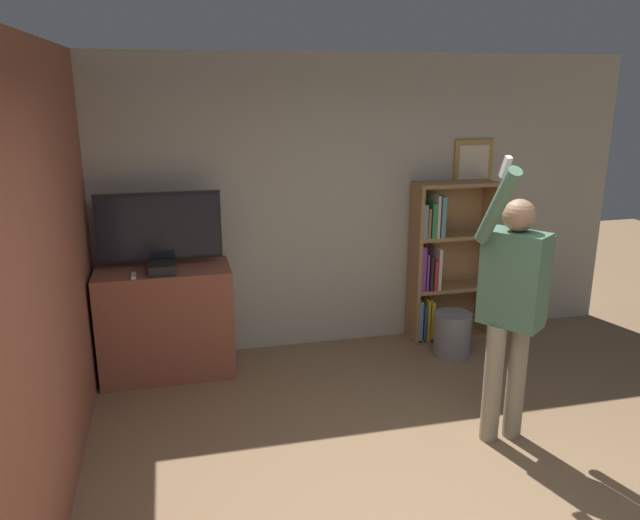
{
  "coord_description": "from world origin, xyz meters",
  "views": [
    {
      "loc": [
        -1.33,
        -2.6,
        2.45
      ],
      "look_at": [
        -0.29,
        1.68,
        1.19
      ],
      "focal_mm": 35.0,
      "sensor_mm": 36.0,
      "label": 1
    }
  ],
  "objects_px": {
    "game_console": "(162,268)",
    "person": "(512,299)",
    "bookshelf": "(442,263)",
    "television": "(160,229)",
    "waste_bin": "(452,334)"
  },
  "relations": [
    {
      "from": "television",
      "to": "bookshelf",
      "type": "xyz_separation_m",
      "value": [
        2.61,
        0.13,
        -0.51
      ]
    },
    {
      "from": "game_console",
      "to": "person",
      "type": "height_order",
      "value": "person"
    },
    {
      "from": "television",
      "to": "game_console",
      "type": "xyz_separation_m",
      "value": [
        0.0,
        -0.17,
        -0.29
      ]
    },
    {
      "from": "television",
      "to": "bookshelf",
      "type": "distance_m",
      "value": 2.66
    },
    {
      "from": "game_console",
      "to": "person",
      "type": "bearing_deg",
      "value": -33.41
    },
    {
      "from": "television",
      "to": "game_console",
      "type": "distance_m",
      "value": 0.34
    },
    {
      "from": "game_console",
      "to": "bookshelf",
      "type": "relative_size",
      "value": 0.15
    },
    {
      "from": "game_console",
      "to": "waste_bin",
      "type": "distance_m",
      "value": 2.67
    },
    {
      "from": "television",
      "to": "person",
      "type": "bearing_deg",
      "value": -36.3
    },
    {
      "from": "television",
      "to": "person",
      "type": "distance_m",
      "value": 2.84
    },
    {
      "from": "person",
      "to": "bookshelf",
      "type": "bearing_deg",
      "value": 133.52
    },
    {
      "from": "game_console",
      "to": "bookshelf",
      "type": "distance_m",
      "value": 2.63
    },
    {
      "from": "television",
      "to": "bookshelf",
      "type": "relative_size",
      "value": 0.65
    },
    {
      "from": "television",
      "to": "game_console",
      "type": "relative_size",
      "value": 4.23
    },
    {
      "from": "bookshelf",
      "to": "waste_bin",
      "type": "xyz_separation_m",
      "value": [
        -0.06,
        -0.43,
        -0.56
      ]
    }
  ]
}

